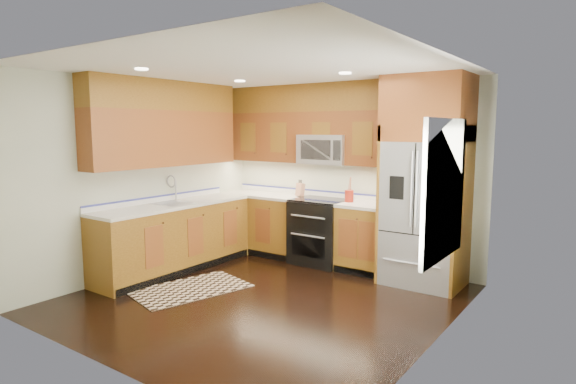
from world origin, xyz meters
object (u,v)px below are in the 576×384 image
Objects in this scene: refrigerator at (425,182)px; utensil_crock at (349,193)px; range at (320,232)px; rug at (190,289)px; knife_block at (300,189)px.

refrigerator is 1.14m from utensil_crock.
range is 0.70× the size of rug.
refrigerator is at bearing -4.53° from utensil_crock.
utensil_crock is (1.13, 1.96, 1.06)m from rug.
rug is 5.39× the size of knife_block.
utensil_crock reaches higher than knife_block.
utensil_crock is at bearing 75.52° from rug.
knife_block reaches higher than range.
rug is 3.86× the size of utensil_crock.
refrigerator is 7.42× the size of utensil_crock.
refrigerator is 3.19m from rug.
refrigerator is at bearing 55.34° from rug.
range is 1.76m from refrigerator.
utensil_crock is (0.44, 0.05, 0.59)m from range.
knife_block is 0.88m from utensil_crock.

